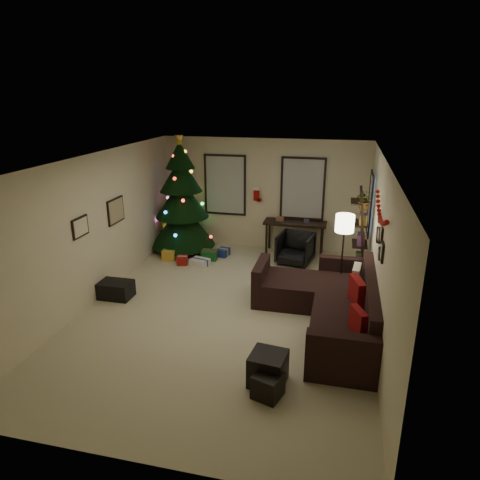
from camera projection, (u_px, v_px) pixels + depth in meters
name	position (u px, v px, depth m)	size (l,w,h in m)	color
floor	(227.00, 311.00, 7.84)	(7.00, 7.00, 0.00)	beige
ceiling	(225.00, 160.00, 6.97)	(7.00, 7.00, 0.00)	white
wall_back	(263.00, 195.00, 10.63)	(5.00, 5.00, 0.00)	beige
wall_front	(132.00, 354.00, 4.18)	(5.00, 5.00, 0.00)	beige
wall_left	(94.00, 229.00, 7.95)	(7.00, 7.00, 0.00)	beige
wall_right	(380.00, 251.00, 6.87)	(7.00, 7.00, 0.00)	beige
window_back_left	(225.00, 185.00, 10.75)	(1.05, 0.06, 1.50)	#728CB2
window_back_right	(303.00, 189.00, 10.33)	(1.05, 0.06, 1.50)	#728CB2
window_right_wall	(371.00, 203.00, 9.17)	(0.06, 0.90, 1.30)	#728CB2
christmas_tree	(182.00, 203.00, 10.45)	(1.56, 1.56, 2.89)	black
presents	(198.00, 257.00, 10.12)	(1.43, 1.01, 0.25)	silver
sofa	(330.00, 306.00, 7.36)	(2.12, 3.07, 0.93)	black
pillow_red_a	(358.00, 322.00, 6.17)	(0.11, 0.40, 0.40)	maroon
pillow_red_b	(357.00, 293.00, 7.05)	(0.13, 0.50, 0.50)	maroon
pillow_cream	(356.00, 278.00, 7.66)	(0.12, 0.44, 0.44)	beige
ottoman_near	(268.00, 369.00, 5.83)	(0.46, 0.46, 0.44)	black
ottoman_far	(268.00, 385.00, 5.59)	(0.34, 0.34, 0.32)	black
desk	(295.00, 226.00, 10.40)	(1.47, 0.53, 0.80)	black
desk_chair	(295.00, 248.00, 9.89)	(0.69, 0.65, 0.71)	black
bookshelf	(361.00, 238.00, 8.77)	(0.30, 0.57, 1.95)	black
potted_plant	(365.00, 197.00, 8.34)	(0.46, 0.40, 0.51)	#4C4C4C
floor_lamp	(344.00, 229.00, 7.97)	(0.34, 0.34, 1.62)	black
art_map	(116.00, 211.00, 8.64)	(0.04, 0.60, 0.50)	black
art_abstract	(80.00, 227.00, 7.49)	(0.04, 0.45, 0.35)	black
gallery	(380.00, 239.00, 6.73)	(0.03, 1.25, 0.54)	black
garland	(381.00, 211.00, 6.61)	(0.08, 1.90, 0.30)	#A5140C
stocking_left	(257.00, 194.00, 10.57)	(0.20, 0.05, 0.36)	#990F0C
stocking_right	(271.00, 188.00, 10.59)	(0.20, 0.05, 0.36)	#990F0C
storage_bin	(115.00, 290.00, 8.30)	(0.64, 0.43, 0.32)	black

